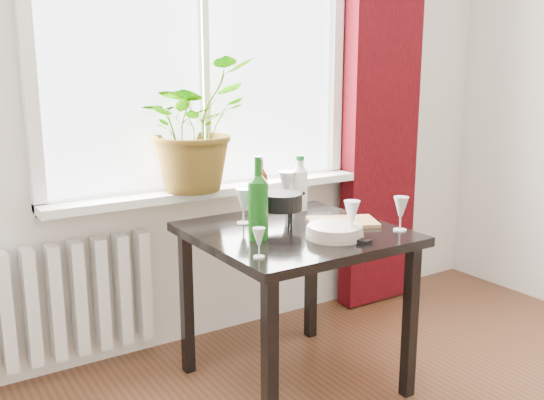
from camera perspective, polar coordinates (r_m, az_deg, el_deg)
window at (r=3.11m, az=-6.62°, el=15.28°), size 1.72×0.08×1.62m
windowsill at (r=3.11m, az=-5.69°, el=0.93°), size 1.72×0.20×0.04m
curtain at (r=3.67m, az=10.34°, el=9.98°), size 0.50×0.12×2.56m
radiator at (r=3.01m, az=-18.72°, el=-8.91°), size 0.80×0.10×0.55m
table at (r=2.70m, az=2.14°, el=-4.67°), size 0.85×0.85×0.74m
potted_plant at (r=2.98m, az=-7.47°, el=7.06°), size 0.74×0.70×0.65m
wine_bottle_left at (r=2.49m, az=-1.31°, el=0.26°), size 0.10×0.10×0.36m
wine_bottle_right at (r=2.65m, az=-1.32°, el=0.62°), size 0.09×0.09×0.32m
bottle_amber at (r=2.97m, az=-1.08°, el=1.55°), size 0.07×0.07×0.28m
cleaning_bottle at (r=3.01m, az=2.62°, el=1.62°), size 0.10×0.10×0.28m
wineglass_front_right at (r=2.55m, az=7.50°, el=-1.78°), size 0.09×0.09×0.16m
wineglass_far_right at (r=2.70m, az=12.01°, el=-1.24°), size 0.07×0.07×0.16m
wineglass_back_center at (r=3.00m, az=1.40°, el=0.90°), size 0.12×0.12×0.20m
wineglass_back_left at (r=2.76m, az=-2.71°, el=-0.56°), size 0.09×0.09×0.17m
wineglass_front_left at (r=2.27m, az=-1.24°, el=-4.04°), size 0.06×0.06×0.12m
plate_stack at (r=2.55m, az=5.94°, el=-2.99°), size 0.29×0.29×0.05m
fondue_pot at (r=2.74m, az=0.88°, el=-0.85°), size 0.27×0.25×0.15m
tv_remote at (r=2.52m, az=7.64°, el=-3.67°), size 0.09×0.16×0.02m
cutting_board at (r=2.79m, az=6.63°, el=-2.06°), size 0.36×0.31×0.02m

